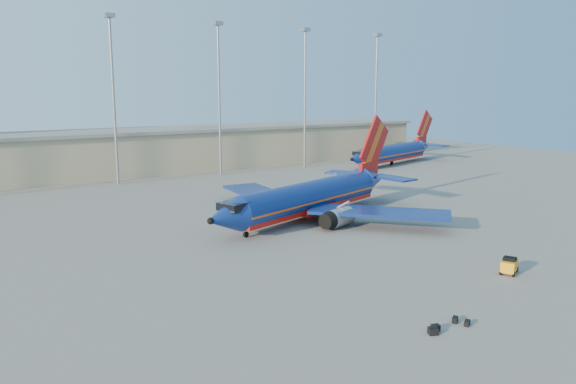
% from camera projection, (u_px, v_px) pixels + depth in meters
% --- Properties ---
extents(ground, '(220.00, 220.00, 0.00)m').
position_uv_depth(ground, '(292.00, 236.00, 62.93)').
color(ground, slate).
rests_on(ground, ground).
extents(terminal_building, '(122.00, 16.00, 8.50)m').
position_uv_depth(terminal_building, '(172.00, 149.00, 114.87)').
color(terminal_building, tan).
rests_on(terminal_building, ground).
extents(light_mast_row, '(101.60, 1.60, 28.65)m').
position_uv_depth(light_mast_row, '(169.00, 82.00, 99.96)').
color(light_mast_row, gray).
rests_on(light_mast_row, ground).
extents(aircraft_main, '(36.19, 34.27, 12.61)m').
position_uv_depth(aircraft_main, '(313.00, 197.00, 71.69)').
color(aircraft_main, navy).
rests_on(aircraft_main, ground).
extents(aircraft_second, '(33.50, 16.18, 11.59)m').
position_uv_depth(aircraft_second, '(394.00, 152.00, 123.23)').
color(aircraft_second, navy).
rests_on(aircraft_second, ground).
extents(baggage_tug, '(2.41, 1.99, 1.49)m').
position_uv_depth(baggage_tug, '(509.00, 265.00, 50.17)').
color(baggage_tug, orange).
rests_on(baggage_tug, ground).
extents(luggage_pile, '(3.86, 1.43, 0.48)m').
position_uv_depth(luggage_pile, '(444.00, 326.00, 38.52)').
color(luggage_pile, black).
rests_on(luggage_pile, ground).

